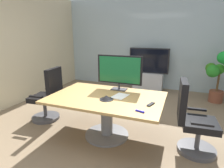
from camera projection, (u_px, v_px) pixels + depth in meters
ground_plane at (106, 132)px, 3.35m from camera, size 7.47×7.47×0.00m
wall_back_glass_partition at (145, 44)px, 5.88m from camera, size 5.37×0.10×2.83m
conference_table at (107, 106)px, 3.11m from camera, size 1.86×1.23×0.72m
office_chair_left at (48, 99)px, 3.73m from camera, size 0.62×0.59×1.09m
office_chair_right at (193, 123)px, 2.71m from camera, size 0.61×0.59×1.09m
tv_monitor at (119, 71)px, 3.34m from camera, size 0.84×0.18×0.64m
wall_display_unit at (148, 76)px, 5.75m from camera, size 1.20×0.36×1.31m
potted_plant at (219, 73)px, 4.61m from camera, size 0.65×0.66×1.33m
conference_phone at (106, 98)px, 2.90m from camera, size 0.22×0.22×0.07m
remote_control at (151, 104)px, 2.70m from camera, size 0.10×0.18×0.02m
whiteboard_marker at (140, 111)px, 2.45m from camera, size 0.13×0.05×0.02m
paper_notepad at (120, 96)px, 3.06m from camera, size 0.26×0.33×0.01m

